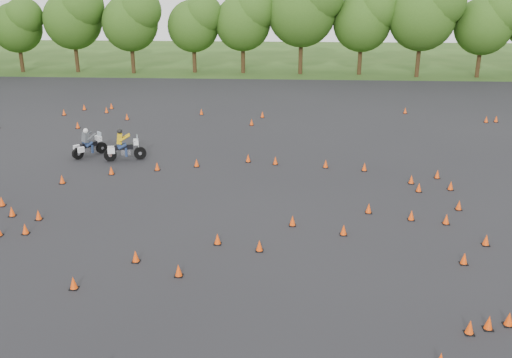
% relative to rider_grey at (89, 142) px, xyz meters
% --- Properties ---
extents(ground, '(140.00, 140.00, 0.00)m').
position_rel_rider_grey_xyz_m(ground, '(10.37, -10.71, -0.89)').
color(ground, '#2D5119').
rests_on(ground, ground).
extents(asphalt_pad, '(62.00, 62.00, 0.00)m').
position_rel_rider_grey_xyz_m(asphalt_pad, '(10.37, -4.71, -0.88)').
color(asphalt_pad, black).
rests_on(asphalt_pad, ground).
extents(treeline, '(86.88, 32.30, 11.14)m').
position_rel_rider_grey_xyz_m(treeline, '(12.09, 24.73, 3.81)').
color(treeline, '#2D4F16').
rests_on(treeline, ground).
extents(traffic_cones, '(36.31, 32.97, 0.45)m').
position_rel_rider_grey_xyz_m(traffic_cones, '(10.31, -5.12, -0.66)').
color(traffic_cones, '#FF4A0A').
rests_on(traffic_cones, asphalt_pad).
extents(rider_grey, '(2.00, 2.22, 1.77)m').
position_rel_rider_grey_xyz_m(rider_grey, '(0.00, 0.00, 0.00)').
color(rider_grey, '#44484C').
rests_on(rider_grey, ground).
extents(rider_yellow, '(2.56, 1.39, 1.89)m').
position_rel_rider_grey_xyz_m(rider_yellow, '(2.35, -0.67, 0.06)').
color(rider_yellow, gold).
rests_on(rider_yellow, ground).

